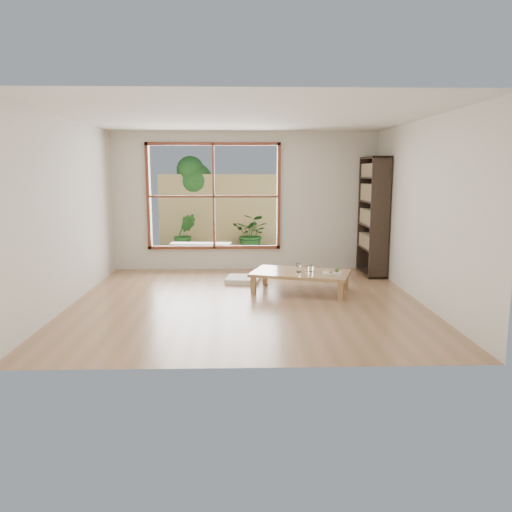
% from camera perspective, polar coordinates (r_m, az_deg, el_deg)
% --- Properties ---
extents(ground, '(5.00, 5.00, 0.00)m').
position_cam_1_polar(ground, '(7.30, -1.04, -5.18)').
color(ground, '#A87454').
rests_on(ground, ground).
extents(low_table, '(1.66, 1.25, 0.32)m').
position_cam_1_polar(low_table, '(7.80, 5.12, -2.09)').
color(low_table, '#A17F4E').
rests_on(low_table, ground).
extents(floor_cushion, '(0.63, 0.63, 0.08)m').
position_cam_1_polar(floor_cushion, '(8.56, -1.48, -2.67)').
color(floor_cushion, white).
rests_on(floor_cushion, ground).
extents(bookshelf, '(0.34, 0.96, 2.13)m').
position_cam_1_polar(bookshelf, '(9.29, 13.25, 4.44)').
color(bookshelf, '#30251A').
rests_on(bookshelf, ground).
extents(glass_tall, '(0.08, 0.08, 0.14)m').
position_cam_1_polar(glass_tall, '(7.75, 4.89, -1.35)').
color(glass_tall, silver).
rests_on(glass_tall, low_table).
extents(glass_mid, '(0.07, 0.07, 0.10)m').
position_cam_1_polar(glass_mid, '(7.83, 6.33, -1.41)').
color(glass_mid, silver).
rests_on(glass_mid, low_table).
extents(glass_short, '(0.06, 0.06, 0.08)m').
position_cam_1_polar(glass_short, '(7.87, 5.87, -1.42)').
color(glass_short, silver).
rests_on(glass_short, low_table).
extents(glass_small, '(0.06, 0.06, 0.08)m').
position_cam_1_polar(glass_small, '(7.83, 4.93, -1.48)').
color(glass_small, silver).
rests_on(glass_small, low_table).
extents(food_tray, '(0.30, 0.23, 0.09)m').
position_cam_1_polar(food_tray, '(7.71, 8.81, -1.85)').
color(food_tray, white).
rests_on(food_tray, low_table).
extents(deck, '(2.80, 2.00, 0.05)m').
position_cam_1_polar(deck, '(10.79, -4.41, -0.34)').
color(deck, '#352D26').
rests_on(deck, ground).
extents(garden_bench, '(1.26, 0.45, 0.39)m').
position_cam_1_polar(garden_bench, '(10.28, -6.33, 1.14)').
color(garden_bench, '#30251A').
rests_on(garden_bench, deck).
extents(bamboo_fence, '(2.80, 0.06, 1.80)m').
position_cam_1_polar(bamboo_fence, '(11.66, -4.23, 4.88)').
color(bamboo_fence, tan).
rests_on(bamboo_fence, ground).
extents(shrub_right, '(1.01, 0.95, 0.90)m').
position_cam_1_polar(shrub_right, '(11.29, -0.46, 2.57)').
color(shrub_right, '#245720').
rests_on(shrub_right, deck).
extents(shrub_left, '(0.58, 0.51, 0.91)m').
position_cam_1_polar(shrub_left, '(11.27, -8.14, 2.50)').
color(shrub_left, '#245720').
rests_on(shrub_left, deck).
extents(garden_tree, '(1.04, 0.85, 2.22)m').
position_cam_1_polar(garden_tree, '(11.98, -7.48, 8.43)').
color(garden_tree, '#4C3D2D').
rests_on(garden_tree, ground).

